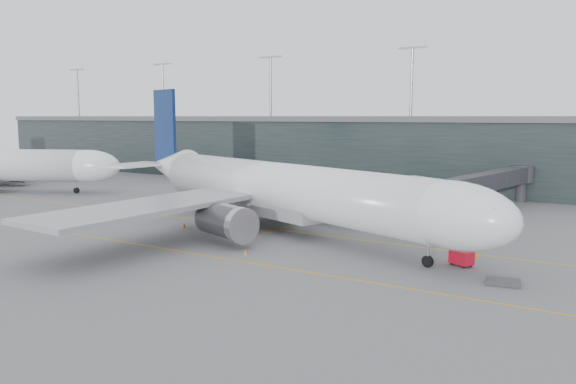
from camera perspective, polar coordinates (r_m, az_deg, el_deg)
The scene contains 17 objects.
ground at distance 81.61m, azimuth -2.48°, elevation -3.01°, with size 320.00×320.00×0.00m, color #55555A.
taxiline_a at distance 78.38m, azimuth -4.11°, elevation -3.46°, with size 160.00×0.25×0.02m, color #C59412.
taxiline_b at distance 66.30m, azimuth -12.18°, elevation -5.68°, with size 160.00×0.25×0.02m, color #C59412.
taxiline_lead_main at distance 96.45m, azimuth 6.64°, elevation -1.39°, with size 0.25×60.00×0.02m, color #C59412.
taxiline_lead_adj at distance 148.49m, azimuth -22.65°, elevation 1.24°, with size 0.25×60.00×0.02m, color #C59412.
terminal at distance 132.58m, azimuth 11.63°, elevation 4.28°, with size 240.00×36.00×29.00m.
main_aircraft at distance 74.63m, azimuth -0.98°, elevation 0.30°, with size 68.47×63.13×19.77m.
jet_bridge at distance 93.69m, azimuth 18.76°, elevation 0.98°, with size 11.06×42.94×6.50m.
gse_cart at distance 60.28m, azimuth 17.22°, elevation -6.39°, with size 2.60×2.21×1.51m.
baggage_dolly at distance 55.31m, azimuth 21.04°, elevation -8.53°, with size 2.97×2.38×0.30m, color #36363B.
uld_a at distance 92.47m, azimuth -1.53°, elevation -1.14°, with size 2.49×2.27×1.83m.
uld_b at distance 92.05m, azimuth -0.55°, elevation -1.09°, with size 2.49×2.10×2.08m.
uld_c at distance 90.29m, azimuth 0.35°, elevation -1.30°, with size 2.40×2.03×1.98m.
cone_nose at distance 64.31m, azimuth 18.68°, elevation -6.01°, with size 0.46×0.46×0.72m, color orange.
cone_wing_stbd at distance 62.30m, azimuth -4.34°, elevation -6.11°, with size 0.38×0.38×0.61m, color orange.
cone_wing_port at distance 86.01m, azimuth 6.40°, elevation -2.28°, with size 0.41×0.41×0.65m, color #CF670B.
cone_tail at distance 78.29m, azimuth -10.50°, elevation -3.34°, with size 0.43×0.43×0.68m, color #D6650B.
Camera 1 is at (44.68, -66.60, 15.14)m, focal length 35.00 mm.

